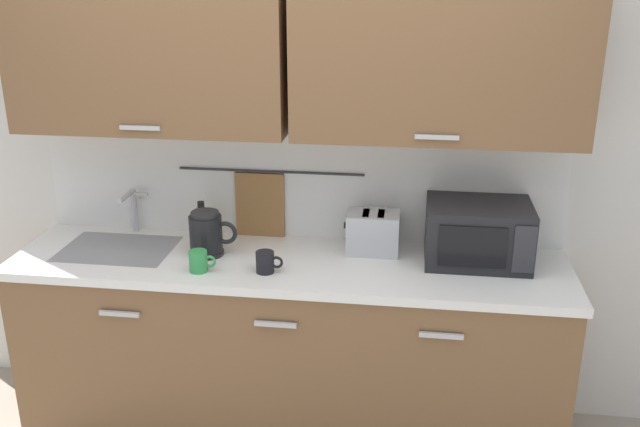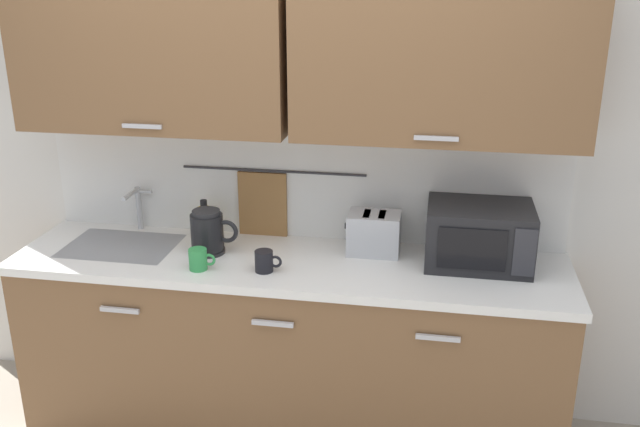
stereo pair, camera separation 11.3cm
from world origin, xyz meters
TOP-DOWN VIEW (x-y plane):
  - counter_unit at (-0.01, 0.30)m, footprint 2.53×0.64m
  - back_wall_assembly at (-0.00, 0.53)m, footprint 3.70×0.41m
  - sink_faucet at (-0.82, 0.53)m, footprint 0.09×0.17m
  - microwave at (0.84, 0.41)m, footprint 0.46×0.35m
  - electric_kettle at (-0.38, 0.31)m, footprint 0.23×0.16m
  - dish_soap_bottle at (-0.45, 0.48)m, footprint 0.06×0.06m
  - mug_near_sink at (-0.36, 0.13)m, footprint 0.12×0.08m
  - toaster at (0.37, 0.45)m, footprint 0.26×0.17m
  - mug_by_kettle at (-0.07, 0.16)m, footprint 0.12×0.08m

SIDE VIEW (x-z plane):
  - counter_unit at x=-0.01m, z-range 0.01..0.91m
  - mug_near_sink at x=-0.36m, z-range 0.90..1.00m
  - mug_by_kettle at x=-0.07m, z-range 0.90..1.00m
  - dish_soap_bottle at x=-0.45m, z-range 0.89..1.08m
  - toaster at x=0.37m, z-range 0.90..1.09m
  - electric_kettle at x=-0.38m, z-range 0.90..1.11m
  - microwave at x=0.84m, z-range 0.90..1.17m
  - sink_faucet at x=-0.82m, z-range 0.93..1.15m
  - back_wall_assembly at x=0.00m, z-range 0.27..2.77m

